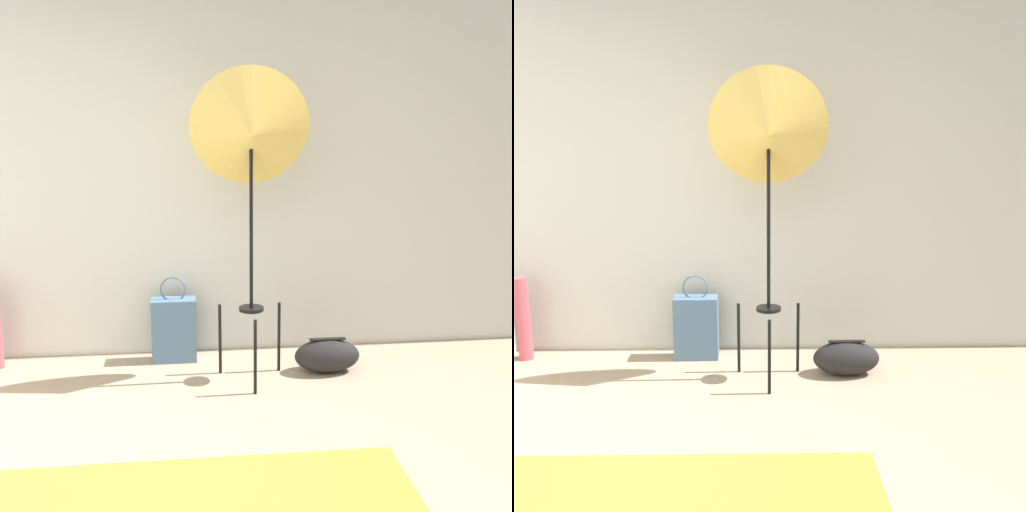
# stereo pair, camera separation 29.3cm
# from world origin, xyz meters

# --- Properties ---
(wall_back) EXTENTS (8.00, 0.05, 2.60)m
(wall_back) POSITION_xyz_m (0.00, 2.38, 1.30)
(wall_back) COLOR beige
(wall_back) RESTS_ON ground_plane
(photo_umbrella) EXTENTS (0.71, 0.41, 1.90)m
(photo_umbrella) POSITION_xyz_m (0.47, 1.83, 1.51)
(photo_umbrella) COLOR black
(photo_umbrella) RESTS_ON ground_plane
(tote_bag) EXTENTS (0.30, 0.15, 0.58)m
(tote_bag) POSITION_xyz_m (-0.01, 2.19, 0.22)
(tote_bag) COLOR slate
(tote_bag) RESTS_ON ground_plane
(duffel_bag) EXTENTS (0.42, 0.22, 0.23)m
(duffel_bag) POSITION_xyz_m (0.97, 1.88, 0.11)
(duffel_bag) COLOR black
(duffel_bag) RESTS_ON ground_plane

